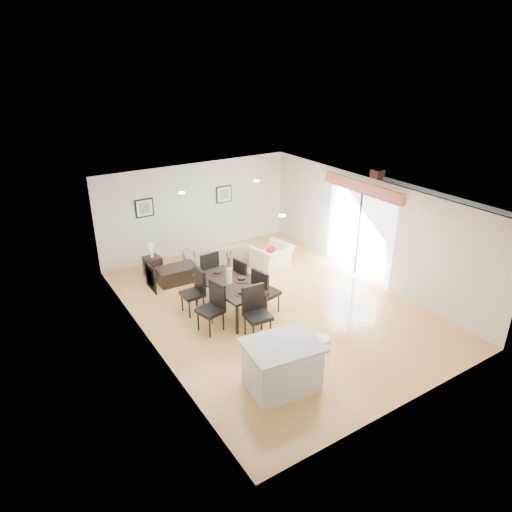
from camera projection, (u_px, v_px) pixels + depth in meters
ground at (272, 306)px, 10.96m from camera, size 8.00×8.00×0.00m
wall_back at (197, 208)px, 13.49m from camera, size 6.00×0.04×2.70m
wall_front at (413, 340)px, 7.32m from camera, size 6.00×0.04×2.70m
wall_left at (147, 288)px, 8.94m from camera, size 0.04×8.00×2.70m
wall_right at (368, 230)px, 11.87m from camera, size 0.04×8.00×2.70m
ceiling at (274, 198)px, 9.86m from camera, size 6.00×8.00×0.02m
sofa at (219, 253)px, 13.13m from camera, size 2.12×1.24×0.58m
armchair at (272, 256)px, 12.82m from camera, size 1.17×1.08×0.65m
courtyard_plant_a at (441, 253)px, 13.09m from camera, size 0.61×0.55×0.59m
courtyard_plant_b at (392, 228)px, 15.01m from camera, size 0.42×0.42×0.58m
dining_table at (229, 286)px, 10.43m from camera, size 1.08×1.89×0.76m
dining_chair_wnear at (213, 304)px, 9.81m from camera, size 0.59×0.59×1.10m
dining_chair_wfar at (196, 289)px, 10.51m from camera, size 0.49×0.49×1.06m
dining_chair_enear at (264, 289)px, 10.39m from camera, size 0.61×0.61×1.13m
dining_chair_efar at (244, 276)px, 11.12m from camera, size 0.54×0.54×1.02m
dining_chair_head at (256, 309)px, 9.59m from camera, size 0.56×0.56×1.14m
dining_chair_foot at (208, 270)px, 11.31m from camera, size 0.54×0.54×1.13m
vase at (229, 270)px, 10.27m from camera, size 1.02×1.56×0.79m
coffee_table at (177, 274)px, 12.05m from camera, size 1.06×0.67×0.41m
side_table at (153, 267)px, 12.32m from camera, size 0.45×0.45×0.56m
table_lamp at (151, 249)px, 12.11m from camera, size 0.20×0.20×0.38m
cushion at (271, 252)px, 12.63m from camera, size 0.28×0.14×0.27m
kitchen_island at (282, 365)px, 8.15m from camera, size 1.42×1.15×0.91m
bar_stool at (322, 342)px, 8.53m from camera, size 0.32×0.32×0.71m
framed_print_back_left at (144, 208)px, 12.57m from camera, size 0.52×0.04×0.52m
framed_print_back_right at (224, 194)px, 13.79m from camera, size 0.52×0.04×0.52m
framed_print_left_wall at (151, 277)px, 8.68m from camera, size 0.04×0.52×0.52m
sliding_door at (360, 215)px, 11.95m from camera, size 0.12×2.70×2.57m
courtyard at (420, 215)px, 14.26m from camera, size 6.00×6.00×2.00m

